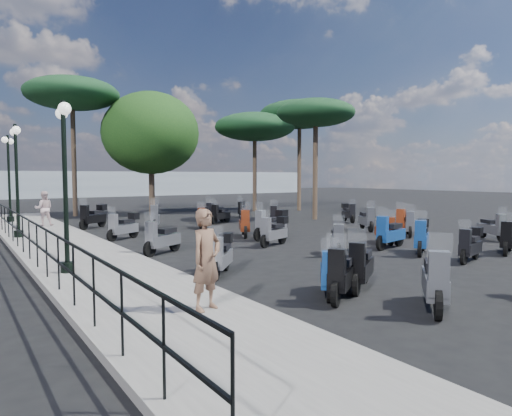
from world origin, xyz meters
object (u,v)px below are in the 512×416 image
scooter_21 (409,224)px  scooter_25 (493,228)px  scooter_10 (203,218)px  lamp_post_0 (65,175)px  scooter_17 (220,215)px  pedestrian_far (44,208)px  scooter_9 (274,232)px  scooter_22 (276,217)px  scooter_15 (271,225)px  scooter_20 (422,237)px  scooter_23 (215,214)px  scooter_14 (385,231)px  scooter_16 (244,225)px  scooter_8 (337,241)px  scooter_26 (404,223)px  scooter_29 (242,209)px  scooter_2 (221,256)px  scooter_5 (93,217)px  scooter_19 (508,239)px  lamp_post_2 (9,173)px  scooter_28 (348,213)px  scooter_30 (342,275)px  scooter_1 (329,274)px  scooter_3 (162,239)px  scooter_13 (390,234)px  lamp_post_1 (17,173)px  woman (206,259)px  scooter_12 (470,245)px  pine_0 (255,127)px  pine_1 (300,115)px  scooter_0 (435,282)px  broadleaf_tree (151,133)px  scooter_4 (123,227)px

scooter_21 → scooter_25: scooter_21 is taller
scooter_10 → lamp_post_0: bearing=81.9°
scooter_17 → pedestrian_far: bearing=47.8°
scooter_9 → scooter_22: bearing=-59.6°
scooter_15 → scooter_22: (2.78, 3.47, -0.09)m
scooter_20 → scooter_23: scooter_20 is taller
pedestrian_far → scooter_14: size_ratio=1.12×
scooter_21 → scooter_16: bearing=16.5°
scooter_8 → scooter_10: 8.84m
scooter_26 → scooter_29: bearing=-13.6°
lamp_post_0 → scooter_16: bearing=34.7°
pedestrian_far → scooter_9: 11.62m
scooter_2 → scooter_5: size_ratio=0.86×
scooter_19 → lamp_post_2: bearing=11.2°
pedestrian_far → scooter_20: 16.47m
scooter_28 → scooter_30: size_ratio=1.00×
lamp_post_0 → scooter_14: lamp_post_0 is taller
scooter_1 → scooter_8: size_ratio=0.96×
lamp_post_0 → scooter_1: 6.51m
scooter_26 → scooter_3: bearing=63.2°
scooter_3 → lamp_post_2: bearing=-15.8°
lamp_post_0 → scooter_13: lamp_post_0 is taller
pedestrian_far → scooter_16: 9.73m
lamp_post_1 → woman: size_ratio=2.43×
lamp_post_2 → scooter_12: bearing=-42.3°
scooter_25 → pine_0: pine_0 is taller
lamp_post_0 → pine_1: (18.35, 13.79, 4.28)m
scooter_0 → pine_1: (13.34, 20.26, 6.23)m
pine_1 → scooter_28: bearing=-111.3°
lamp_post_1 → scooter_23: (9.39, 1.77, -2.08)m
scooter_14 → scooter_29: size_ratio=1.13×
lamp_post_2 → pedestrian_far: size_ratio=2.70×
scooter_8 → scooter_20: size_ratio=0.83×
pedestrian_far → scooter_20: size_ratio=1.02×
scooter_2 → broadleaf_tree: 19.12m
scooter_4 → scooter_15: scooter_15 is taller
scooter_2 → scooter_19: (9.03, -2.29, -0.02)m
lamp_post_0 → broadleaf_tree: broadleaf_tree is taller
scooter_12 → scooter_23: size_ratio=0.99×
lamp_post_0 → scooter_17: size_ratio=2.73×
scooter_19 → scooter_23: (-3.05, 13.51, 0.00)m
scooter_13 → scooter_28: (5.27, 7.14, -0.02)m
scooter_28 → scooter_15: bearing=48.2°
lamp_post_2 → scooter_3: lamp_post_2 is taller
scooter_26 → scooter_17: bearing=6.4°
scooter_19 → pine_0: 19.99m
scooter_8 → pine_0: bearing=-76.1°
scooter_16 → scooter_20: 6.97m
scooter_3 → scooter_10: (4.38, 5.71, 0.00)m
scooter_14 → scooter_29: scooter_14 is taller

